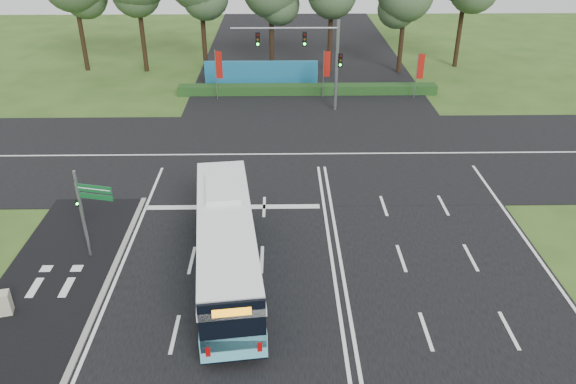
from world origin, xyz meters
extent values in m
plane|color=#2D4E1A|center=(0.00, 0.00, 0.00)|extent=(120.00, 120.00, 0.00)
cube|color=black|center=(0.00, 0.00, 0.02)|extent=(20.00, 120.00, 0.04)
cube|color=black|center=(0.00, 12.00, 0.03)|extent=(120.00, 14.00, 0.05)
cube|color=black|center=(-12.50, -3.00, 0.03)|extent=(5.00, 18.00, 0.06)
cube|color=gray|center=(-10.10, -3.00, 0.06)|extent=(0.25, 18.00, 0.12)
cube|color=#5CBFD5|center=(-4.80, -1.15, 1.03)|extent=(3.80, 11.80, 1.06)
cube|color=black|center=(-4.80, -1.15, 0.55)|extent=(3.77, 11.74, 0.29)
cube|color=black|center=(-4.80, -1.15, 2.00)|extent=(3.68, 11.61, 0.92)
cube|color=white|center=(-4.80, -1.15, 2.58)|extent=(3.80, 11.80, 0.34)
cube|color=white|center=(-4.80, -1.15, 2.92)|extent=(3.69, 11.33, 0.34)
cube|color=white|center=(-5.09, 1.24, 3.21)|extent=(1.88, 3.06, 0.24)
cube|color=black|center=(-4.11, -6.85, 2.05)|extent=(2.34, 0.40, 2.12)
cube|color=orange|center=(-4.10, -6.89, 2.72)|extent=(1.35, 0.22, 0.34)
cylinder|color=black|center=(-6.32, 1.97, 0.50)|extent=(0.39, 1.03, 1.00)
cylinder|color=black|center=(-4.08, 2.24, 0.50)|extent=(0.39, 1.03, 1.00)
cylinder|color=black|center=(-5.48, -4.93, 0.50)|extent=(0.39, 1.03, 1.00)
cylinder|color=black|center=(-3.24, -4.66, 0.50)|extent=(0.39, 1.03, 1.00)
cylinder|color=gray|center=(-12.18, 2.09, 1.54)|extent=(0.12, 0.12, 3.08)
cube|color=black|center=(-12.18, 1.91, 2.12)|extent=(0.29, 0.23, 0.35)
sphere|color=#19F233|center=(-12.18, 1.81, 2.12)|extent=(0.12, 0.12, 0.12)
cylinder|color=gray|center=(-11.49, 0.50, 2.26)|extent=(0.14, 0.14, 4.52)
cube|color=#0E4E23|center=(-10.67, 0.30, 3.73)|extent=(1.66, 0.47, 0.34)
cube|color=#0E4E23|center=(-10.67, 0.30, 3.33)|extent=(1.66, 0.47, 0.25)
cube|color=white|center=(-10.67, 0.26, 3.73)|extent=(1.54, 0.39, 0.05)
cube|color=#B4AD91|center=(-13.77, -3.64, 0.53)|extent=(0.75, 0.67, 1.06)
cylinder|color=gray|center=(-7.57, 23.17, 2.08)|extent=(0.06, 0.06, 4.16)
cube|color=maroon|center=(-7.28, 23.08, 2.96)|extent=(0.54, 0.21, 2.22)
cylinder|color=gray|center=(1.24, 23.65, 1.98)|extent=(0.06, 0.06, 3.95)
cube|color=maroon|center=(1.53, 23.71, 2.81)|extent=(0.52, 0.14, 2.11)
cylinder|color=gray|center=(8.87, 23.19, 1.93)|extent=(0.06, 0.06, 3.85)
cube|color=maroon|center=(9.15, 23.15, 2.74)|extent=(0.51, 0.11, 2.05)
cylinder|color=gray|center=(2.00, 20.50, 3.50)|extent=(0.24, 0.24, 7.00)
cylinder|color=gray|center=(-2.00, 20.50, 6.40)|extent=(8.00, 0.16, 0.16)
cube|color=black|center=(-0.50, 20.50, 5.60)|extent=(0.32, 0.28, 1.05)
cube|color=black|center=(-4.00, 20.50, 5.60)|extent=(0.32, 0.28, 1.05)
cube|color=black|center=(2.25, 20.50, 4.00)|extent=(0.32, 0.28, 1.05)
cube|color=#153914|center=(0.00, 24.50, 0.40)|extent=(22.00, 1.20, 0.80)
cube|color=#1A668F|center=(-4.00, 27.00, 1.10)|extent=(10.00, 0.30, 2.20)
cylinder|color=black|center=(-21.03, 32.17, 3.94)|extent=(0.44, 0.44, 7.88)
cylinder|color=black|center=(-15.21, 31.73, 4.22)|extent=(0.44, 0.44, 8.44)
cylinder|color=black|center=(-9.45, 31.54, 4.07)|extent=(0.44, 0.44, 8.14)
cylinder|color=black|center=(-3.11, 31.97, 3.56)|extent=(0.44, 0.44, 7.13)
cylinder|color=black|center=(2.38, 31.14, 4.23)|extent=(0.44, 0.44, 8.46)
cylinder|color=black|center=(9.01, 30.79, 3.44)|extent=(0.44, 0.44, 6.87)
cylinder|color=black|center=(15.02, 32.91, 4.36)|extent=(0.44, 0.44, 8.73)
camera|label=1|loc=(-2.43, -21.79, 15.37)|focal=35.00mm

